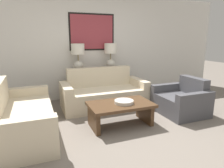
# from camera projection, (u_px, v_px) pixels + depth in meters

# --- Properties ---
(ground_plane) EXTENTS (20.00, 20.00, 0.00)m
(ground_plane) POSITION_uv_depth(u_px,v_px,m) (136.00, 136.00, 3.24)
(ground_plane) COLOR slate
(back_wall) EXTENTS (7.75, 0.12, 2.65)m
(back_wall) POSITION_uv_depth(u_px,v_px,m) (92.00, 47.00, 5.21)
(back_wall) COLOR silver
(back_wall) RESTS_ON ground_plane
(console_table) EXTENTS (1.29, 0.35, 0.75)m
(console_table) POSITION_uv_depth(u_px,v_px,m) (95.00, 84.00, 5.20)
(console_table) COLOR brown
(console_table) RESTS_ON ground_plane
(table_lamp_left) EXTENTS (0.32, 0.32, 0.67)m
(table_lamp_left) POSITION_uv_depth(u_px,v_px,m) (78.00, 55.00, 4.87)
(table_lamp_left) COLOR silver
(table_lamp_left) RESTS_ON console_table
(table_lamp_right) EXTENTS (0.32, 0.32, 0.67)m
(table_lamp_right) POSITION_uv_depth(u_px,v_px,m) (111.00, 54.00, 5.18)
(table_lamp_right) COLOR silver
(table_lamp_right) RESTS_ON console_table
(couch_by_back_wall) EXTENTS (1.91, 0.90, 0.87)m
(couch_by_back_wall) POSITION_uv_depth(u_px,v_px,m) (104.00, 94.00, 4.62)
(couch_by_back_wall) COLOR beige
(couch_by_back_wall) RESTS_ON ground_plane
(couch_by_side) EXTENTS (0.90, 1.91, 0.87)m
(couch_by_side) POSITION_uv_depth(u_px,v_px,m) (21.00, 118.00, 3.24)
(couch_by_side) COLOR beige
(couch_by_side) RESTS_ON ground_plane
(coffee_table) EXTENTS (1.14, 0.69, 0.42)m
(coffee_table) POSITION_uv_depth(u_px,v_px,m) (120.00, 109.00, 3.58)
(coffee_table) COLOR #4C331E
(coffee_table) RESTS_ON ground_plane
(decorative_bowl) EXTENTS (0.34, 0.34, 0.06)m
(decorative_bowl) POSITION_uv_depth(u_px,v_px,m) (124.00, 102.00, 3.54)
(decorative_bowl) COLOR beige
(decorative_bowl) RESTS_ON coffee_table
(armchair_near_back_wall) EXTENTS (0.84, 0.97, 0.75)m
(armchair_near_back_wall) POSITION_uv_depth(u_px,v_px,m) (181.00, 101.00, 4.18)
(armchair_near_back_wall) COLOR #4C4C51
(armchair_near_back_wall) RESTS_ON ground_plane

